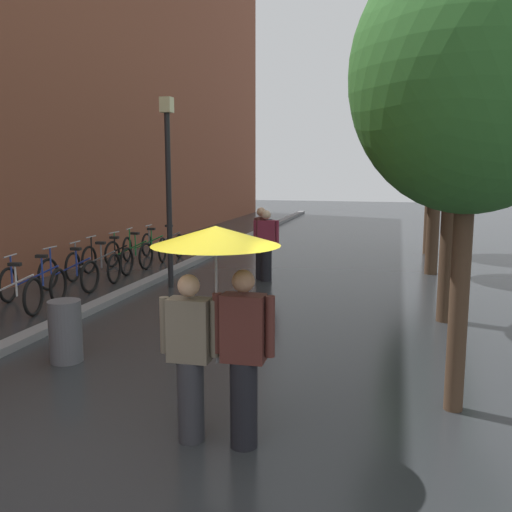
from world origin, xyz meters
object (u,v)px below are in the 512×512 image
(parked_bicycle_4, at_px, (93,267))
(pedestrian_walking_far, at_px, (266,244))
(couple_under_umbrella, at_px, (216,298))
(litter_bin, at_px, (65,331))
(parked_bicycle_1, at_px, (6,295))
(parked_bicycle_2, at_px, (33,284))
(street_tree_3, at_px, (434,129))
(parked_bicycle_6, at_px, (129,254))
(parked_bicycle_8, at_px, (163,244))
(parked_bicycle_3, at_px, (69,274))
(parked_bicycle_5, at_px, (108,260))
(street_tree_2, at_px, (438,127))
(street_tree_1, at_px, (457,87))
(parked_bicycle_7, at_px, (145,249))
(street_tree_0, at_px, (472,76))
(pedestrian_walking_midground, at_px, (261,243))
(street_lamp_post, at_px, (168,178))

(parked_bicycle_4, xyz_separation_m, pedestrian_walking_far, (3.79, 1.20, 0.50))
(couple_under_umbrella, relative_size, litter_bin, 2.47)
(parked_bicycle_1, bearing_deg, parked_bicycle_2, 96.44)
(street_tree_3, xyz_separation_m, litter_bin, (-5.25, -11.31, -3.31))
(street_tree_3, xyz_separation_m, parked_bicycle_6, (-7.74, -4.54, -3.36))
(parked_bicycle_4, height_order, parked_bicycle_8, same)
(parked_bicycle_3, relative_size, parked_bicycle_5, 1.01)
(street_tree_3, distance_m, litter_bin, 12.90)
(parked_bicycle_1, relative_size, litter_bin, 1.38)
(street_tree_2, bearing_deg, litter_bin, -123.16)
(street_tree_1, distance_m, litter_bin, 7.11)
(parked_bicycle_4, relative_size, parked_bicycle_7, 0.97)
(street_tree_1, bearing_deg, street_tree_0, -92.88)
(parked_bicycle_4, distance_m, couple_under_umbrella, 8.36)
(parked_bicycle_8, relative_size, pedestrian_walking_far, 0.67)
(parked_bicycle_2, xyz_separation_m, parked_bicycle_4, (0.12, 2.04, 0.00))
(street_tree_1, height_order, pedestrian_walking_midground, street_tree_1)
(street_tree_2, bearing_deg, street_lamp_post, -151.88)
(street_tree_2, relative_size, couple_under_umbrella, 2.46)
(parked_bicycle_2, xyz_separation_m, street_lamp_post, (2.01, 2.06, 2.03))
(parked_bicycle_2, height_order, parked_bicycle_4, same)
(parked_bicycle_1, relative_size, parked_bicycle_5, 1.07)
(parked_bicycle_1, distance_m, pedestrian_walking_midground, 5.69)
(parked_bicycle_2, bearing_deg, pedestrian_walking_midground, 42.55)
(street_tree_0, xyz_separation_m, pedestrian_walking_far, (-3.61, 6.37, -2.65))
(parked_bicycle_1, xyz_separation_m, parked_bicycle_8, (0.04, 6.84, 0.00))
(parked_bicycle_4, distance_m, parked_bicycle_6, 1.93)
(parked_bicycle_2, bearing_deg, parked_bicycle_3, 84.97)
(street_tree_1, height_order, pedestrian_walking_far, street_tree_1)
(parked_bicycle_2, distance_m, litter_bin, 3.78)
(street_tree_3, bearing_deg, pedestrian_walking_midground, -128.50)
(street_tree_3, xyz_separation_m, couple_under_umbrella, (-2.53, -12.99, -2.31))
(street_lamp_post, bearing_deg, couple_under_umbrella, -63.69)
(street_tree_2, relative_size, parked_bicycle_6, 4.53)
(parked_bicycle_4, xyz_separation_m, couple_under_umbrella, (5.12, -6.52, 1.06))
(street_tree_1, bearing_deg, street_tree_3, 89.47)
(parked_bicycle_5, bearing_deg, parked_bicycle_8, 86.05)
(street_tree_3, xyz_separation_m, pedestrian_walking_far, (-3.87, -5.27, -2.86))
(parked_bicycle_7, distance_m, pedestrian_walking_far, 4.32)
(parked_bicycle_4, height_order, pedestrian_walking_far, pedestrian_walking_far)
(street_tree_0, distance_m, parked_bicycle_6, 10.78)
(parked_bicycle_3, distance_m, parked_bicycle_7, 3.92)
(parked_bicycle_1, relative_size, parked_bicycle_7, 1.01)
(street_tree_1, height_order, parked_bicycle_2, street_tree_1)
(parked_bicycle_6, xyz_separation_m, couple_under_umbrella, (5.21, -8.45, 1.06))
(couple_under_umbrella, bearing_deg, street_lamp_post, 116.31)
(parked_bicycle_1, height_order, pedestrian_walking_midground, pedestrian_walking_midground)
(parked_bicycle_3, xyz_separation_m, pedestrian_walking_far, (3.81, 2.16, 0.50))
(street_tree_0, xyz_separation_m, parked_bicycle_7, (-7.52, 8.13, -3.15))
(parked_bicycle_3, distance_m, litter_bin, 4.58)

